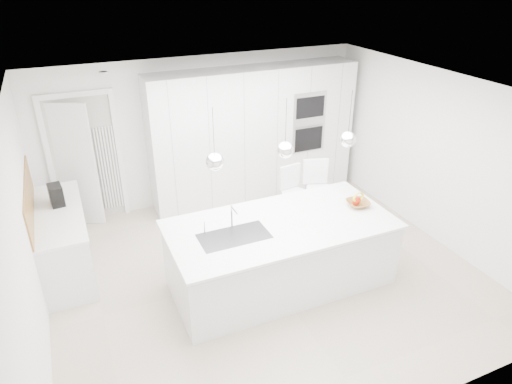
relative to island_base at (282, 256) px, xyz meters
name	(u,v)px	position (x,y,z in m)	size (l,w,h in m)	color
floor	(265,272)	(-0.10, 0.30, -0.43)	(5.50, 5.50, 0.00)	#BAA994
wall_back	(204,131)	(-0.10, 2.80, 0.82)	(5.50, 5.50, 0.00)	white
wall_left	(25,240)	(-2.85, 0.30, 0.82)	(5.00, 5.00, 0.00)	white
ceiling	(267,93)	(-0.10, 0.30, 2.07)	(5.50, 5.50, 0.00)	white
tall_cabinets	(254,135)	(0.70, 2.50, 0.72)	(3.60, 0.60, 2.30)	white
oven_stack	(309,123)	(1.60, 2.19, 0.92)	(0.62, 0.04, 1.05)	#A5A5A8
doorway_frame	(86,162)	(-2.05, 2.77, 0.59)	(1.11, 0.08, 2.13)	white
hallway_door	(70,166)	(-2.30, 2.72, 0.57)	(0.82, 0.04, 2.00)	white
radiator	(109,169)	(-1.73, 2.76, 0.42)	(0.32, 0.04, 1.40)	white
left_base_cabinets	(64,241)	(-2.55, 1.50, 0.00)	(0.60, 1.80, 0.86)	white
left_worktop	(58,213)	(-2.55, 1.50, 0.45)	(0.62, 1.82, 0.04)	white
oak_backsplash	(29,199)	(-2.84, 1.50, 0.72)	(0.02, 1.80, 0.50)	#9C7340
island_base	(282,256)	(0.00, 0.00, 0.00)	(2.80, 1.20, 0.86)	white
island_worktop	(281,224)	(0.00, 0.05, 0.45)	(2.84, 1.40, 0.04)	white
island_sink	(234,242)	(-0.65, 0.00, 0.39)	(0.84, 0.44, 0.18)	#3F3F42
island_tap	(232,217)	(-0.60, 0.20, 0.62)	(0.02, 0.02, 0.30)	white
pendant_left	(215,162)	(-0.85, 0.00, 1.47)	(0.20, 0.20, 0.20)	white
pendant_mid	(285,150)	(0.00, 0.00, 1.47)	(0.20, 0.20, 0.20)	white
pendant_right	(348,139)	(0.85, 0.00, 1.47)	(0.20, 0.20, 0.20)	white
fruit_bowl	(358,204)	(1.14, 0.03, 0.51)	(0.30, 0.30, 0.07)	#9C7340
espresso_machine	(56,195)	(-2.53, 1.70, 0.61)	(0.17, 0.26, 0.28)	black
bar_stool_left	(293,203)	(0.70, 1.02, 0.13)	(0.37, 0.51, 1.11)	white
bar_stool_right	(319,200)	(1.07, 0.89, 0.16)	(0.39, 0.55, 1.19)	white
apple_a	(355,203)	(1.08, 0.02, 0.54)	(0.08, 0.08, 0.08)	#A31405
apple_b	(358,200)	(1.15, 0.06, 0.54)	(0.09, 0.09, 0.09)	#A31405
apple_c	(357,202)	(1.11, 0.03, 0.54)	(0.08, 0.08, 0.08)	#A31405
banana_bunch	(358,197)	(1.14, 0.05, 0.59)	(0.23, 0.23, 0.03)	yellow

